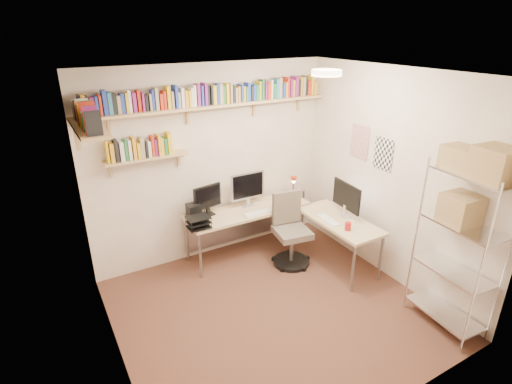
# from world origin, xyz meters

# --- Properties ---
(ground) EXTENTS (3.20, 3.20, 0.00)m
(ground) POSITION_xyz_m (0.00, 0.00, 0.00)
(ground) COLOR #4C2F20
(ground) RESTS_ON ground
(room_shell) EXTENTS (3.24, 3.04, 2.52)m
(room_shell) POSITION_xyz_m (0.00, 0.00, 1.55)
(room_shell) COLOR #C1B29D
(room_shell) RESTS_ON ground
(wall_shelves) EXTENTS (3.12, 1.09, 0.80)m
(wall_shelves) POSITION_xyz_m (-0.40, 1.30, 2.02)
(wall_shelves) COLOR tan
(wall_shelves) RESTS_ON ground
(corner_desk) EXTENTS (2.01, 1.66, 1.13)m
(corner_desk) POSITION_xyz_m (0.47, 0.97, 0.65)
(corner_desk) COLOR beige
(corner_desk) RESTS_ON ground
(office_chair) EXTENTS (0.50, 0.51, 0.95)m
(office_chair) POSITION_xyz_m (0.71, 0.72, 0.40)
(office_chair) COLOR black
(office_chair) RESTS_ON ground
(wire_rack) EXTENTS (0.43, 0.79, 1.96)m
(wire_rack) POSITION_xyz_m (1.42, -1.07, 1.45)
(wire_rack) COLOR silver
(wire_rack) RESTS_ON ground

